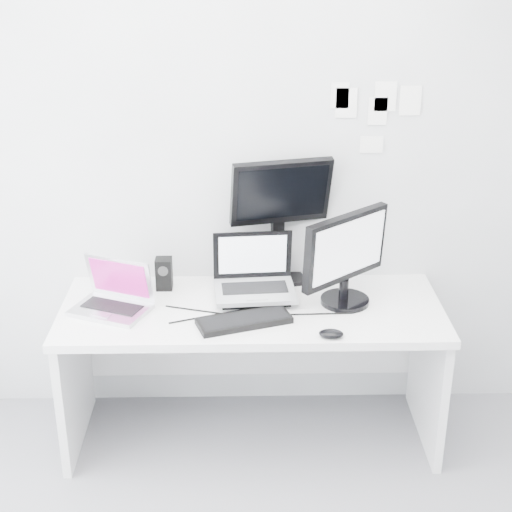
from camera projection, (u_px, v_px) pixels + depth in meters
The scene contains 15 objects.
back_wall at pixel (250, 159), 3.68m from camera, with size 3.60×3.60×0.00m, color silver.
desk at pixel (252, 373), 3.75m from camera, with size 1.80×0.70×0.73m, color white.
macbook at pixel (109, 287), 3.51m from camera, with size 0.34×0.26×0.26m, color #ADADB1.
speaker at pixel (164, 274), 3.76m from camera, with size 0.08×0.08×0.16m, color black.
dell_laptop at pixel (255, 269), 3.61m from camera, with size 0.38×0.30×0.32m, color #A3A6A9.
rear_monitor at pixel (279, 219), 3.74m from camera, with size 0.49×0.18×0.66m, color black.
samsung_monitor at pixel (347, 258), 3.55m from camera, with size 0.51×0.23×0.46m, color black.
keyboard at pixel (244, 321), 3.45m from camera, with size 0.42×0.15×0.03m, color black.
mouse at pixel (331, 334), 3.33m from camera, with size 0.11×0.07×0.04m, color black.
wall_note_0 at pixel (346, 103), 3.58m from camera, with size 0.10×0.00×0.14m, color white.
wall_note_1 at pixel (378, 111), 3.59m from camera, with size 0.09×0.00×0.13m, color white.
wall_note_2 at pixel (410, 100), 3.58m from camera, with size 0.10×0.00×0.14m, color white.
wall_note_3 at pixel (371, 144), 3.66m from camera, with size 0.11×0.00×0.08m, color white.
wall_note_4 at pixel (340, 95), 3.56m from camera, with size 0.09×0.00×0.12m, color white.
wall_note_5 at pixel (385, 96), 3.57m from camera, with size 0.10×0.00×0.14m, color white.
Camera 1 is at (-0.04, -1.97, 2.38)m, focal length 53.72 mm.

